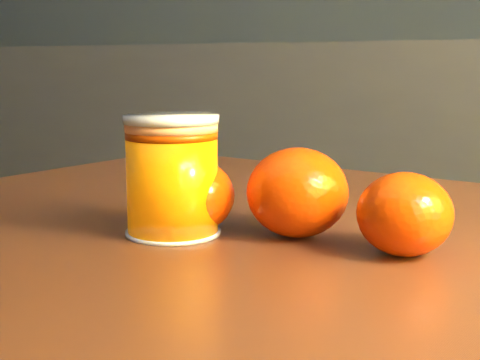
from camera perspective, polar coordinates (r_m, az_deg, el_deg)
The scene contains 5 objects.
kitchen_counter at distance 2.00m, azimuth -2.67°, elevation -1.71°, with size 3.15×0.60×0.90m, color #434448.
juice_glass at distance 0.51m, azimuth -5.80°, elevation 0.35°, with size 0.07×0.07×0.09m.
orange_front at distance 0.51m, azimuth 4.92°, elevation -1.06°, with size 0.08×0.08×0.07m, color #E63E04.
orange_back at distance 0.47m, azimuth 13.87°, elevation -2.84°, with size 0.07×0.07×0.06m, color #E63E04.
orange_extra at distance 0.52m, azimuth -4.01°, elevation -1.34°, with size 0.06×0.06×0.06m, color #E63E04.
Camera 1 is at (1.02, -0.23, 0.85)m, focal length 50.00 mm.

